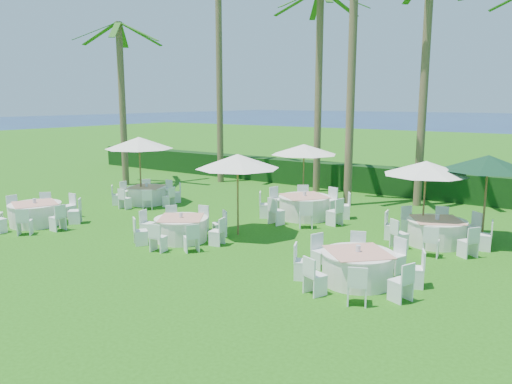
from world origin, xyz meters
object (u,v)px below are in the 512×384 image
(banquet_table_b, at_px, (181,228))
(banquet_table_a, at_px, (35,213))
(banquet_table_d, at_px, (147,195))
(umbrella_b, at_px, (238,161))
(umbrella_c, at_px, (304,149))
(banquet_table_f, at_px, (436,231))
(umbrella_green, at_px, (488,163))
(banquet_table_c, at_px, (357,266))
(umbrella_a, at_px, (139,143))
(banquet_table_e, at_px, (304,206))
(umbrella_d, at_px, (426,168))

(banquet_table_b, bearing_deg, banquet_table_a, -165.17)
(banquet_table_d, xyz_separation_m, umbrella_b, (6.00, -1.74, 1.97))
(banquet_table_a, xyz_separation_m, umbrella_c, (5.64, 8.45, 1.82))
(banquet_table_f, distance_m, umbrella_c, 7.15)
(umbrella_green, bearing_deg, umbrella_c, 164.29)
(banquet_table_c, distance_m, umbrella_green, 5.86)
(banquet_table_a, relative_size, umbrella_b, 1.14)
(banquet_table_f, distance_m, umbrella_b, 6.27)
(banquet_table_c, bearing_deg, banquet_table_f, 81.73)
(umbrella_a, distance_m, umbrella_green, 12.76)
(umbrella_b, bearing_deg, banquet_table_e, 79.84)
(banquet_table_c, bearing_deg, banquet_table_a, -174.10)
(umbrella_d, bearing_deg, banquet_table_a, -153.31)
(umbrella_c, height_order, umbrella_green, umbrella_green)
(banquet_table_e, bearing_deg, banquet_table_a, -138.93)
(banquet_table_e, bearing_deg, umbrella_b, -100.16)
(banquet_table_c, bearing_deg, umbrella_green, 72.09)
(banquet_table_a, height_order, umbrella_green, umbrella_green)
(banquet_table_e, bearing_deg, umbrella_a, -166.23)
(banquet_table_f, distance_m, umbrella_d, 1.89)
(banquet_table_b, distance_m, banquet_table_d, 5.92)
(umbrella_d, bearing_deg, umbrella_green, 23.87)
(banquet_table_b, distance_m, umbrella_d, 7.55)
(banquet_table_d, xyz_separation_m, umbrella_c, (5.20, 3.80, 1.85))
(banquet_table_f, height_order, umbrella_a, umbrella_a)
(umbrella_b, distance_m, umbrella_d, 5.66)
(banquet_table_c, xyz_separation_m, umbrella_b, (-4.79, 1.75, 1.95))
(umbrella_c, xyz_separation_m, umbrella_d, (5.72, -2.74, -0.02))
(banquet_table_a, xyz_separation_m, umbrella_green, (12.92, 6.40, 2.00))
(umbrella_b, bearing_deg, umbrella_c, 98.26)
(banquet_table_c, height_order, umbrella_b, umbrella_b)
(umbrella_a, xyz_separation_m, umbrella_b, (6.13, -1.56, -0.16))
(banquet_table_b, bearing_deg, umbrella_green, 33.48)
(banquet_table_b, relative_size, umbrella_d, 1.12)
(banquet_table_c, relative_size, banquet_table_f, 0.96)
(banquet_table_b, distance_m, umbrella_c, 7.26)
(banquet_table_a, bearing_deg, umbrella_green, 26.36)
(umbrella_a, bearing_deg, banquet_table_b, -30.78)
(banquet_table_a, xyz_separation_m, umbrella_d, (11.35, 5.71, 1.80))
(banquet_table_e, relative_size, umbrella_a, 1.18)
(banquet_table_c, height_order, umbrella_a, umbrella_a)
(banquet_table_a, xyz_separation_m, umbrella_a, (0.31, 4.47, 2.10))
(umbrella_a, relative_size, umbrella_d, 1.08)
(banquet_table_e, bearing_deg, umbrella_green, 2.81)
(banquet_table_d, distance_m, umbrella_b, 6.55)
(banquet_table_b, relative_size, umbrella_green, 1.07)
(banquet_table_d, bearing_deg, umbrella_a, -125.06)
(umbrella_b, xyz_separation_m, umbrella_d, (4.91, 2.80, -0.14))
(umbrella_d, bearing_deg, umbrella_b, -150.32)
(banquet_table_d, distance_m, umbrella_green, 12.77)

